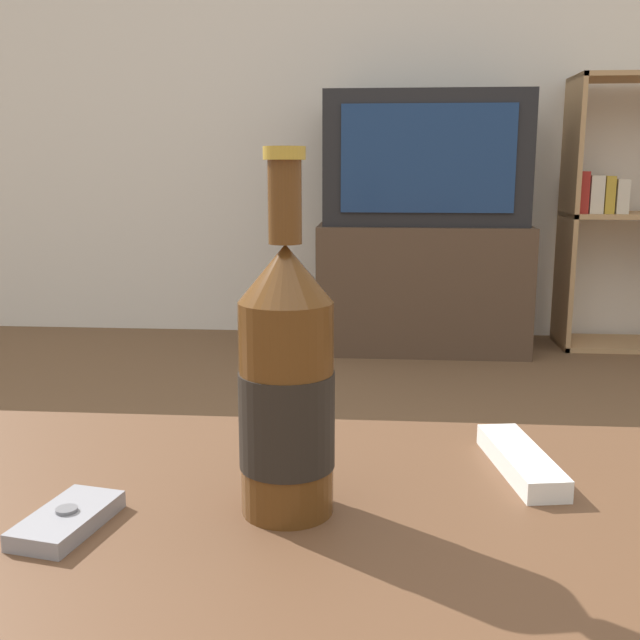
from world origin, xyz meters
The scene contains 7 objects.
back_wall centered at (0.00, 3.02, 1.30)m, with size 8.00×0.05×2.60m.
tv_stand centered at (0.29, 2.72, 0.27)m, with size 0.88×0.45×0.53m.
television centered at (0.29, 2.72, 0.80)m, with size 0.83×0.37×0.54m.
bookshelf centered at (1.16, 2.81, 0.59)m, with size 0.57×0.30×1.14m.
beer_bottle centered at (0.04, 0.09, 0.60)m, with size 0.08×0.08×0.29m.
cell_phone centered at (-0.13, 0.05, 0.50)m, with size 0.07×0.10×0.02m.
remote_control centered at (0.25, 0.19, 0.50)m, with size 0.06×0.15×0.02m.
Camera 1 is at (0.11, -0.48, 0.77)m, focal length 42.00 mm.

